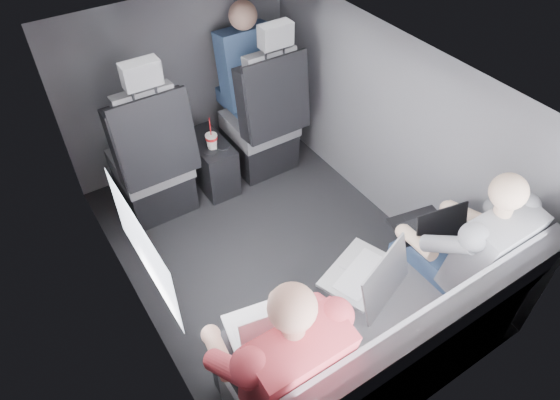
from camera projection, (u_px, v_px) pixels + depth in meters
floor at (274, 254)px, 3.39m from camera, size 2.60×2.60×0.00m
ceiling at (271, 76)px, 2.46m from camera, size 2.60×2.60×0.00m
panel_left at (125, 241)px, 2.57m from camera, size 0.02×2.60×1.35m
panel_right at (388, 130)px, 3.29m from camera, size 0.02×2.60×1.35m
panel_front at (179, 84)px, 3.72m from camera, size 1.80×0.02×1.35m
panel_back at (436, 345)px, 2.13m from camera, size 1.80×0.02×1.35m
side_window at (143, 247)px, 2.24m from camera, size 0.02×0.75×0.42m
seatbelt at (275, 89)px, 3.43m from camera, size 0.35×0.11×0.59m
front_seat_left at (153, 166)px, 3.45m from camera, size 0.52×0.58×1.26m
front_seat_right at (264, 125)px, 3.81m from camera, size 0.52×0.58×1.26m
center_console at (211, 163)px, 3.79m from camera, size 0.24×0.48×0.41m
rear_bench at (386, 348)px, 2.53m from camera, size 1.60×0.57×0.92m
soda_cup at (212, 141)px, 3.55m from camera, size 0.09×0.09×0.26m
laptop_white at (263, 328)px, 2.25m from camera, size 0.33×0.33×0.22m
laptop_silver at (369, 275)px, 2.45m from camera, size 0.46×0.47×0.28m
laptop_black at (427, 226)px, 2.71m from camera, size 0.35×0.33×0.22m
passenger_rear_left at (277, 360)px, 2.13m from camera, size 0.51×0.63×1.23m
passenger_rear_right at (463, 250)px, 2.60m from camera, size 0.48×0.61×1.19m
passenger_front_right at (246, 69)px, 3.73m from camera, size 0.41×0.41×0.83m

